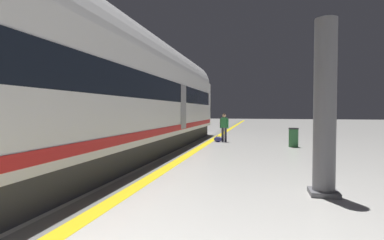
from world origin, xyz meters
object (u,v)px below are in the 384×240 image
at_px(high_speed_train, 82,83).
at_px(passenger_near, 224,125).
at_px(platform_pillar, 325,111).
at_px(duffel_bag_near, 218,139).
at_px(waste_bin, 293,137).

xyz_separation_m(high_speed_train, passenger_near, (2.95, 8.76, -1.58)).
height_order(passenger_near, platform_pillar, platform_pillar).
bearing_deg(passenger_near, duffel_bag_near, -147.18).
bearing_deg(duffel_bag_near, passenger_near, 32.82).
relative_size(platform_pillar, waste_bin, 3.96).
height_order(duffel_bag_near, waste_bin, waste_bin).
xyz_separation_m(high_speed_train, platform_pillar, (6.17, -0.86, -0.78)).
bearing_deg(passenger_near, waste_bin, -23.68).
relative_size(high_speed_train, duffel_bag_near, 67.44).
distance_m(passenger_near, waste_bin, 3.84).
xyz_separation_m(duffel_bag_near, waste_bin, (3.81, -1.32, 0.30)).
xyz_separation_m(passenger_near, waste_bin, (3.49, -1.53, -0.46)).
bearing_deg(waste_bin, passenger_near, 156.32).
relative_size(high_speed_train, waste_bin, 32.61).
xyz_separation_m(high_speed_train, duffel_bag_near, (2.63, 8.55, -2.35)).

